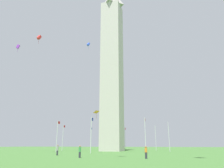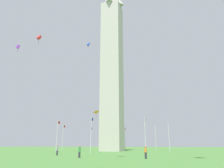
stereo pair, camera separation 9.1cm
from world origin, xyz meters
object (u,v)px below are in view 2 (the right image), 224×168
Objects in this scene: flagpole_sw at (145,133)px; kite_purple_box at (18,47)px; flagpole_w at (169,135)px; flagpole_se at (57,135)px; flagpole_n at (125,137)px; kite_orange_diamond at (96,112)px; obelisk_monument at (112,62)px; person_green_shirt at (79,152)px; kite_blue_box at (88,44)px; flagpole_e at (63,136)px; flagpole_nw at (156,137)px; kite_red_box at (39,37)px; person_orange_shirt at (146,152)px; flagpole_ne at (91,137)px; flagpole_s at (91,133)px; person_gray_shirt at (57,150)px.

kite_purple_box is (-12.29, 26.78, 19.34)m from flagpole_sw.
flagpole_w is (11.17, -4.63, 0.00)m from flagpole_sw.
flagpole_se is at bearing -19.86° from kite_purple_box.
flagpole_n is 29.19m from flagpole_sw.
obelisk_monument is at bearing -2.07° from kite_orange_diamond.
person_green_shirt is 0.82× the size of kite_blue_box.
flagpole_e reaches higher than person_green_shirt.
kite_orange_diamond is (-11.76, -15.37, 5.13)m from flagpole_e.
obelisk_monument is 6.90× the size of flagpole_se.
flagpole_se is at bearing 86.84° from kite_orange_diamond.
flagpole_sw is at bearing -90.00° from flagpole_se.
flagpole_nw is at bearing -44.84° from obelisk_monument.
flagpole_n is 47.89m from person_green_shirt.
flagpole_n is at bearing -21.06° from kite_red_box.
kite_purple_box is (-12.29, 4.44, 19.34)m from flagpole_se.
flagpole_e is 43.31m from person_orange_shirt.
person_green_shirt is 9.23m from person_orange_shirt.
flagpole_ne and flagpole_w have the same top height.
flagpole_e and flagpole_nw have the same top height.
person_orange_shirt is (-15.35, -14.10, -3.46)m from flagpole_s.
flagpole_s and flagpole_w have the same top height.
obelisk_monument reaches higher than flagpole_ne.
flagpole_sw is (-22.34, -22.34, 0.00)m from flagpole_ne.
flagpole_s is (-15.74, 0.00, -22.46)m from obelisk_monument.
flagpole_se and flagpole_s have the same top height.
flagpole_n is 12.09m from flagpole_ne.
flagpole_n is at bearing -21.68° from kite_purple_box.
person_gray_shirt is 34.55m from kite_blue_box.
flagpole_sw is 30.54m from kite_blue_box.
person_gray_shirt is 26.63m from kite_purple_box.
flagpole_n is 42.09m from person_gray_shirt.
kite_purple_box reaches higher than flagpole_ne.
person_gray_shirt is (-14.94, 13.15, -3.38)m from flagpole_sw.
kite_orange_diamond is (19.96, 5.31, 8.56)m from person_green_shirt.
flagpole_se reaches higher than person_orange_shirt.
flagpole_e is 29.06m from kite_blue_box.
flagpole_n is 49.14m from person_orange_shirt.
flagpole_sw is (-26.97, -11.17, 0.00)m from flagpole_n.
flagpole_ne is (-4.63, 11.17, 0.00)m from flagpole_n.
flagpole_sw is 34.99m from kite_red_box.
kite_purple_box reaches higher than person_orange_shirt.
kite_purple_box reaches higher than flagpole_s.
obelisk_monument reaches higher than flagpole_e.
person_green_shirt is at bearing 161.02° from flagpole_w.
kite_orange_diamond is (-22.93, -10.75, 5.13)m from flagpole_ne.
flagpole_ne is 12.09m from flagpole_e.
kite_orange_diamond is at bearing -93.16° from flagpole_se.
flagpole_n is at bearing -0.00° from flagpole_s.
person_green_shirt is at bearing -165.10° from kite_orange_diamond.
person_gray_shirt is 0.72× the size of kite_red_box.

